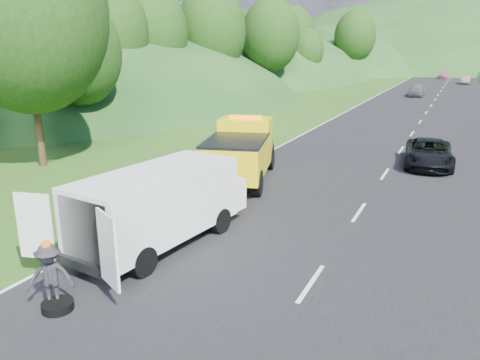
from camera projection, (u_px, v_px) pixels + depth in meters
The scene contains 15 objects.
ground at pixel (240, 237), 15.17m from camera, with size 320.00×320.00×0.00m, color #38661E.
road_surface at pixel (431, 106), 48.64m from camera, with size 14.00×200.00×0.02m, color black.
tree_line_left at pixel (294, 85), 75.09m from camera, with size 14.00×140.00×14.00m, color #284F17, non-canonical shape.
hills_backdrop at pixel (470, 69), 129.38m from camera, with size 201.00×288.60×44.00m, color #2D5B23, non-canonical shape.
tow_truck at pixel (241, 151), 21.30m from camera, with size 4.04×6.97×2.83m.
white_van at pixel (161, 203), 14.27m from camera, with size 3.74×7.11×2.42m.
woman at pixel (179, 212), 17.51m from camera, with size 0.62×0.45×1.69m, color white.
child at pixel (174, 229), 15.84m from camera, with size 0.54×0.42×1.11m, color tan.
worker at pixel (54, 309), 11.05m from camera, with size 1.05×0.60×1.63m, color black.
suitcase at pixel (150, 204), 17.53m from camera, with size 0.36×0.20×0.58m, color #5B5E46.
spare_tire at pixel (58, 310), 10.97m from camera, with size 0.74×0.74×0.20m, color black.
passing_suv at pixel (427, 166), 24.13m from camera, with size 2.27×4.92×1.37m, color black.
dist_car_a at pixel (416, 96), 57.70m from camera, with size 1.80×4.48×1.52m, color #4C4D51.
dist_car_b at pixel (465, 84), 76.55m from camera, with size 1.38×3.95×1.30m, color brown.
dist_car_c at pixel (443, 79), 89.44m from camera, with size 1.79×4.40×1.28m, color #AD5670.
Camera 1 is at (6.05, -12.70, 5.97)m, focal length 35.00 mm.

